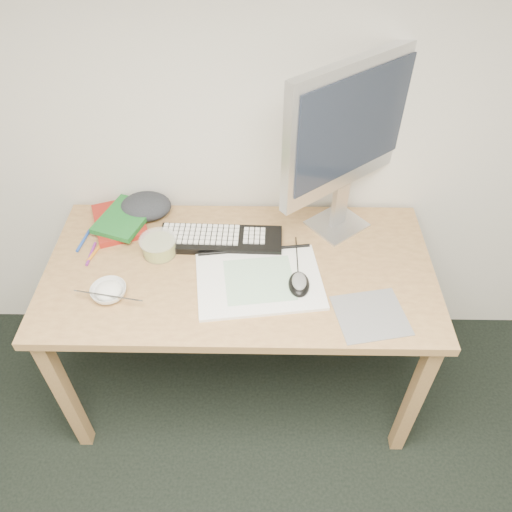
{
  "coord_description": "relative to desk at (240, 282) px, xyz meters",
  "views": [
    {
      "loc": [
        -0.03,
        0.17,
        2.04
      ],
      "look_at": [
        -0.05,
        1.41,
        0.83
      ],
      "focal_mm": 35.0,
      "sensor_mm": 36.0,
      "label": 1
    }
  ],
  "objects": [
    {
      "name": "marker_purple",
      "position": [
        -0.55,
        0.05,
        0.09
      ],
      "size": [
        0.01,
        0.12,
        0.01
      ],
      "primitive_type": "cylinder",
      "rotation": [
        0.0,
        1.57,
        1.55
      ],
      "color": "#782485",
      "rests_on": "desk"
    },
    {
      "name": "pencil_black",
      "position": [
        0.1,
        0.04,
        0.09
      ],
      "size": [
        0.18,
        0.01,
        0.01
      ],
      "primitive_type": "cylinder",
      "rotation": [
        0.0,
        1.57,
        0.03
      ],
      "color": "black",
      "rests_on": "desk"
    },
    {
      "name": "marker_blue",
      "position": [
        -0.6,
        0.13,
        0.09
      ],
      "size": [
        0.03,
        0.12,
        0.01
      ],
      "primitive_type": "cylinder",
      "rotation": [
        0.0,
        1.57,
        1.43
      ],
      "color": "#1E44A6",
      "rests_on": "desk"
    },
    {
      "name": "pencil_pink",
      "position": [
        -0.08,
        0.0,
        0.09
      ],
      "size": [
        0.15,
        0.06,
        0.01
      ],
      "primitive_type": "cylinder",
      "rotation": [
        0.0,
        1.57,
        -0.37
      ],
      "color": "#D76B80",
      "rests_on": "desk"
    },
    {
      "name": "marker_orange",
      "position": [
        -0.54,
        0.07,
        0.09
      ],
      "size": [
        0.05,
        0.12,
        0.01
      ],
      "primitive_type": "cylinder",
      "rotation": [
        0.0,
        1.57,
        1.28
      ],
      "color": "orange",
      "rests_on": "desk"
    },
    {
      "name": "mousepad",
      "position": [
        0.44,
        -0.22,
        0.08
      ],
      "size": [
        0.26,
        0.24,
        0.0
      ],
      "primitive_type": "cube",
      "rotation": [
        0.0,
        0.0,
        0.19
      ],
      "color": "slate",
      "rests_on": "desk"
    },
    {
      "name": "book_red",
      "position": [
        -0.48,
        0.23,
        0.09
      ],
      "size": [
        0.26,
        0.3,
        0.02
      ],
      "primitive_type": "cube",
      "rotation": [
        0.0,
        0.0,
        0.37
      ],
      "color": "maroon",
      "rests_on": "desk"
    },
    {
      "name": "monitor",
      "position": [
        0.37,
        0.24,
        0.5
      ],
      "size": [
        0.47,
        0.39,
        0.67
      ],
      "rotation": [
        0.0,
        0.0,
        0.68
      ],
      "color": "silver",
      "rests_on": "desk"
    },
    {
      "name": "fruit_tub",
      "position": [
        -0.3,
        0.07,
        0.12
      ],
      "size": [
        0.17,
        0.17,
        0.07
      ],
      "primitive_type": "cylinder",
      "rotation": [
        0.0,
        0.0,
        -0.3
      ],
      "color": "#E0E551",
      "rests_on": "desk"
    },
    {
      "name": "keyboard",
      "position": [
        -0.08,
        0.13,
        0.1
      ],
      "size": [
        0.47,
        0.16,
        0.03
      ],
      "primitive_type": "cube",
      "rotation": [
        0.0,
        0.0,
        -0.03
      ],
      "color": "black",
      "rests_on": "desk"
    },
    {
      "name": "rice_bowl",
      "position": [
        -0.44,
        -0.14,
        0.1
      ],
      "size": [
        0.13,
        0.13,
        0.04
      ],
      "primitive_type": "imported",
      "rotation": [
        0.0,
        0.0,
        0.06
      ],
      "color": "white",
      "rests_on": "desk"
    },
    {
      "name": "chopsticks",
      "position": [
        -0.43,
        -0.18,
        0.12
      ],
      "size": [
        0.23,
        0.06,
        0.02
      ],
      "primitive_type": "cylinder",
      "rotation": [
        0.0,
        1.57,
        -0.18
      ],
      "color": "silver",
      "rests_on": "rice_bowl"
    },
    {
      "name": "desk",
      "position": [
        0.0,
        0.0,
        0.0
      ],
      "size": [
        1.4,
        0.7,
        0.75
      ],
      "color": "tan",
      "rests_on": "ground"
    },
    {
      "name": "pencil_tan",
      "position": [
        0.0,
        0.06,
        0.09
      ],
      "size": [
        0.16,
        0.09,
        0.01
      ],
      "primitive_type": "cylinder",
      "rotation": [
        0.0,
        1.57,
        -0.52
      ],
      "color": "#A28555",
      "rests_on": "desk"
    },
    {
      "name": "mouse",
      "position": [
        0.21,
        -0.1,
        0.11
      ],
      "size": [
        0.07,
        0.12,
        0.04
      ],
      "primitive_type": "ellipsoid",
      "rotation": [
        0.0,
        0.0,
        -0.01
      ],
      "color": "black",
      "rests_on": "sketchpad"
    },
    {
      "name": "book_green",
      "position": [
        -0.46,
        0.23,
        0.12
      ],
      "size": [
        0.24,
        0.28,
        0.02
      ],
      "primitive_type": "cube",
      "rotation": [
        0.0,
        0.0,
        -0.33
      ],
      "color": "#196726",
      "rests_on": "book_red"
    },
    {
      "name": "cloth_lump",
      "position": [
        -0.39,
        0.3,
        0.12
      ],
      "size": [
        0.17,
        0.14,
        0.07
      ],
      "primitive_type": "ellipsoid",
      "rotation": [
        0.0,
        0.0,
        -0.02
      ],
      "color": "#25282C",
      "rests_on": "desk"
    },
    {
      "name": "sketchpad",
      "position": [
        0.07,
        -0.07,
        0.09
      ],
      "size": [
        0.47,
        0.36,
        0.01
      ],
      "primitive_type": "cube",
      "rotation": [
        0.0,
        0.0,
        0.13
      ],
      "color": "white",
      "rests_on": "desk"
    }
  ]
}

